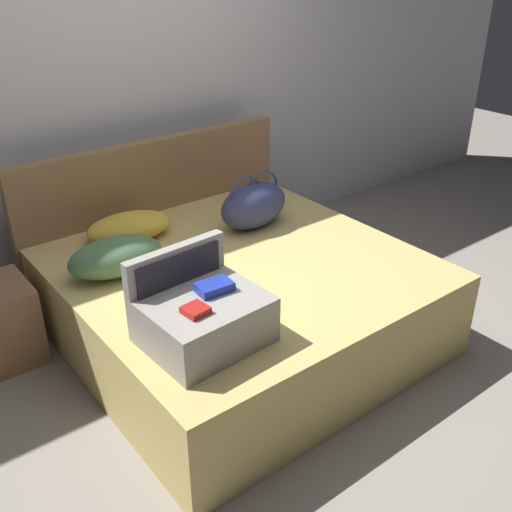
{
  "coord_description": "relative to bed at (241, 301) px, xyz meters",
  "views": [
    {
      "loc": [
        -1.72,
        -1.94,
        2.09
      ],
      "look_at": [
        0.0,
        0.26,
        0.61
      ],
      "focal_mm": 41.51,
      "sensor_mm": 36.0,
      "label": 1
    }
  ],
  "objects": [
    {
      "name": "ground_plane",
      "position": [
        0.0,
        -0.4,
        -0.25
      ],
      "size": [
        12.0,
        12.0,
        0.0
      ],
      "primitive_type": "plane",
      "color": "gray"
    },
    {
      "name": "back_wall",
      "position": [
        0.0,
        1.25,
        1.05
      ],
      "size": [
        8.0,
        0.1,
        2.6
      ],
      "primitive_type": "cube",
      "color": "silver",
      "rests_on": "ground"
    },
    {
      "name": "bed",
      "position": [
        0.0,
        0.0,
        0.0
      ],
      "size": [
        1.86,
        1.83,
        0.51
      ],
      "primitive_type": "cube",
      "color": "tan",
      "rests_on": "ground"
    },
    {
      "name": "headboard",
      "position": [
        0.0,
        0.96,
        0.24
      ],
      "size": [
        1.89,
        0.08,
        0.98
      ],
      "primitive_type": "cube",
      "color": "olive",
      "rests_on": "ground"
    },
    {
      "name": "hard_case_large",
      "position": [
        -0.57,
        -0.48,
        0.39
      ],
      "size": [
        0.53,
        0.47,
        0.4
      ],
      "rotation": [
        0.0,
        0.0,
        0.05
      ],
      "color": "gray",
      "rests_on": "bed"
    },
    {
      "name": "duffel_bag",
      "position": [
        0.35,
        0.34,
        0.4
      ],
      "size": [
        0.5,
        0.29,
        0.35
      ],
      "rotation": [
        0.0,
        0.0,
        0.07
      ],
      "color": "navy",
      "rests_on": "bed"
    },
    {
      "name": "pillow_near_headboard",
      "position": [
        -0.6,
        0.31,
        0.36
      ],
      "size": [
        0.54,
        0.34,
        0.21
      ],
      "primitive_type": "ellipsoid",
      "rotation": [
        0.0,
        0.0,
        -0.13
      ],
      "color": "#4C724C",
      "rests_on": "bed"
    },
    {
      "name": "pillow_center_head",
      "position": [
        -0.35,
        0.65,
        0.33
      ],
      "size": [
        0.55,
        0.37,
        0.16
      ],
      "primitive_type": "ellipsoid",
      "rotation": [
        0.0,
        0.0,
        -0.16
      ],
      "color": "gold",
      "rests_on": "bed"
    }
  ]
}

